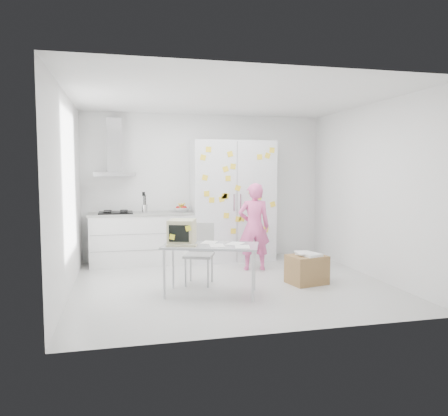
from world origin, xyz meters
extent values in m
cube|color=silver|center=(0.00, 0.00, -0.01)|extent=(4.50, 4.00, 0.02)
cube|color=white|center=(0.00, 2.00, 1.35)|extent=(4.50, 0.02, 2.70)
cube|color=white|center=(-2.25, 0.00, 1.35)|extent=(0.02, 4.00, 2.70)
cube|color=white|center=(2.25, 0.00, 1.35)|extent=(0.02, 4.00, 2.70)
cube|color=white|center=(0.00, 0.00, 2.70)|extent=(4.50, 4.00, 0.02)
cube|color=white|center=(-1.20, 1.70, 0.44)|extent=(1.80, 0.60, 0.88)
cube|color=gray|center=(-1.20, 1.40, 0.58)|extent=(1.76, 0.01, 0.01)
cube|color=gray|center=(-1.20, 1.40, 0.30)|extent=(1.76, 0.01, 0.01)
cube|color=#9E9E99|center=(-1.20, 1.70, 0.90)|extent=(1.84, 0.63, 0.04)
cube|color=black|center=(-1.65, 1.70, 0.93)|extent=(0.58, 0.50, 0.03)
cylinder|color=black|center=(-1.79, 1.58, 0.95)|extent=(0.14, 0.14, 0.02)
cylinder|color=black|center=(-1.51, 1.58, 0.95)|extent=(0.14, 0.14, 0.02)
cylinder|color=black|center=(-1.79, 1.82, 0.95)|extent=(0.14, 0.14, 0.02)
cylinder|color=black|center=(-1.51, 1.82, 0.95)|extent=(0.14, 0.14, 0.02)
cylinder|color=silver|center=(-1.15, 1.70, 0.99)|extent=(0.10, 0.10, 0.14)
cylinder|color=black|center=(-1.16, 1.71, 1.09)|extent=(0.01, 0.01, 0.30)
cylinder|color=black|center=(-1.13, 1.69, 1.09)|extent=(0.01, 0.01, 0.30)
cylinder|color=black|center=(-1.15, 1.72, 1.09)|extent=(0.01, 0.01, 0.30)
cube|color=black|center=(-1.16, 1.71, 1.25)|extent=(0.05, 0.01, 0.07)
imported|color=white|center=(-0.50, 1.70, 0.96)|extent=(0.31, 0.31, 0.08)
sphere|color=#B2140F|center=(-0.56, 1.72, 0.99)|extent=(0.08, 0.08, 0.08)
sphere|color=#B2140F|center=(-0.47, 1.65, 0.99)|extent=(0.08, 0.08, 0.08)
sphere|color=#B2140F|center=(-0.43, 1.74, 0.99)|extent=(0.08, 0.08, 0.08)
cylinder|color=yellow|center=(-0.52, 1.72, 1.03)|extent=(0.09, 0.17, 0.10)
cylinder|color=yellow|center=(-0.49, 1.72, 1.03)|extent=(0.04, 0.17, 0.10)
cylinder|color=yellow|center=(-0.47, 1.72, 1.03)|extent=(0.08, 0.17, 0.10)
cube|color=silver|center=(-1.65, 1.75, 1.60)|extent=(0.70, 0.48, 0.07)
cube|color=silver|center=(-1.65, 1.87, 2.10)|extent=(0.26, 0.24, 0.95)
cube|color=silver|center=(0.45, 1.68, 1.10)|extent=(1.50, 0.65, 2.20)
cube|color=slate|center=(0.45, 1.35, 1.10)|extent=(0.01, 0.01, 2.16)
cube|color=silver|center=(0.39, 1.34, 1.10)|extent=(0.02, 0.02, 0.30)
cube|color=silver|center=(0.51, 1.34, 1.10)|extent=(0.02, 0.02, 0.30)
cube|color=yellow|center=(0.86, 1.34, 1.90)|extent=(0.10, 0.00, 0.10)
cube|color=yellow|center=(1.01, 1.34, 1.93)|extent=(0.12, 0.00, 0.12)
cube|color=yellow|center=(1.12, 1.34, 1.05)|extent=(0.12, 0.00, 0.12)
cube|color=yellow|center=(0.22, 1.34, 1.21)|extent=(0.10, 0.00, 0.10)
cube|color=yellow|center=(0.46, 1.34, 1.35)|extent=(0.12, 0.00, 0.12)
cube|color=yellow|center=(0.83, 1.34, 0.86)|extent=(0.12, 0.00, 0.12)
cube|color=yellow|center=(0.25, 1.34, 0.87)|extent=(0.10, 0.00, 0.10)
cube|color=yellow|center=(0.32, 1.34, 1.95)|extent=(0.12, 0.00, 0.12)
cube|color=yellow|center=(0.54, 1.34, 0.81)|extent=(0.12, 0.00, 0.12)
cube|color=yellow|center=(0.86, 1.34, 1.19)|extent=(0.12, 0.00, 0.12)
cube|color=yellow|center=(0.74, 1.34, 0.94)|extent=(0.10, 0.00, 0.10)
cube|color=yellow|center=(0.24, 1.34, 1.69)|extent=(0.12, 0.00, 0.12)
cube|color=yellow|center=(-0.01, 1.34, 1.15)|extent=(0.10, 0.00, 0.10)
cube|color=yellow|center=(-0.10, 1.34, 1.26)|extent=(0.10, 0.00, 0.10)
cube|color=yellow|center=(-0.16, 1.34, 1.89)|extent=(0.11, 0.00, 0.11)
cube|color=yellow|center=(0.38, 1.34, 0.59)|extent=(0.10, 0.00, 0.10)
cube|color=yellow|center=(0.25, 1.34, 1.22)|extent=(0.11, 0.00, 0.11)
cube|color=yellow|center=(0.99, 1.34, 0.59)|extent=(0.11, 0.00, 0.11)
cube|color=yellow|center=(1.09, 1.34, 2.03)|extent=(0.10, 0.00, 0.10)
cube|color=yellow|center=(0.28, 1.34, 1.53)|extent=(0.10, 0.00, 0.10)
cube|color=yellow|center=(0.17, 1.34, 1.16)|extent=(0.11, 0.00, 0.11)
cube|color=yellow|center=(0.63, 1.34, 0.52)|extent=(0.10, 0.00, 0.10)
cube|color=yellow|center=(-0.07, 1.34, 2.03)|extent=(0.10, 0.00, 0.10)
cube|color=yellow|center=(-0.13, 1.34, 1.54)|extent=(0.12, 0.00, 0.12)
cube|color=yellow|center=(0.76, 1.34, 0.77)|extent=(0.11, 0.00, 0.11)
cube|color=yellow|center=(0.37, 1.34, 1.73)|extent=(0.11, 0.00, 0.11)
cube|color=yellow|center=(0.72, 1.34, 1.28)|extent=(0.11, 0.00, 0.11)
cube|color=yellow|center=(0.47, 1.34, 0.80)|extent=(0.11, 0.00, 0.11)
imported|color=pink|center=(0.60, 0.81, 0.73)|extent=(0.58, 0.43, 1.46)
cube|color=#A5A9B0|center=(-0.40, -0.47, 0.66)|extent=(1.39, 1.01, 0.03)
cylinder|color=#BBBAC0|center=(-1.03, -0.53, 0.32)|extent=(0.04, 0.04, 0.65)
cylinder|color=#BBBAC0|center=(0.06, -0.91, 0.32)|extent=(0.04, 0.04, 0.65)
cylinder|color=#BBBAC0|center=(-0.85, -0.03, 0.32)|extent=(0.04, 0.04, 0.65)
cylinder|color=#BBBAC0|center=(0.23, -0.42, 0.32)|extent=(0.04, 0.04, 0.65)
cube|color=beige|center=(-0.76, -0.27, 0.84)|extent=(0.44, 0.45, 0.32)
cube|color=beige|center=(-0.82, -0.45, 0.84)|extent=(0.31, 0.12, 0.29)
cube|color=black|center=(-0.82, -0.46, 0.84)|extent=(0.26, 0.09, 0.22)
cube|color=#FFF92E|center=(-0.91, -0.43, 0.79)|extent=(0.08, 0.03, 0.08)
cube|color=#FFF92E|center=(-0.70, -0.50, 0.91)|extent=(0.08, 0.03, 0.09)
cube|color=beige|center=(-0.79, -0.50, 0.69)|extent=(0.42, 0.26, 0.02)
cube|color=gray|center=(-0.79, -0.50, 0.70)|extent=(0.37, 0.21, 0.01)
cube|color=white|center=(-0.33, -0.54, 0.68)|extent=(0.21, 0.28, 0.00)
cube|color=white|center=(-0.07, -0.47, 0.68)|extent=(0.32, 0.33, 0.00)
cube|color=white|center=(-0.04, -0.74, 0.68)|extent=(0.25, 0.30, 0.00)
cube|color=white|center=(-0.38, -0.29, 0.68)|extent=(0.29, 0.32, 0.00)
cube|color=#A3A2A0|center=(-0.46, 0.08, 0.43)|extent=(0.52, 0.52, 0.04)
cube|color=#A3A2A0|center=(-0.39, 0.25, 0.67)|extent=(0.37, 0.17, 0.44)
cylinder|color=#9E9FA3|center=(-0.67, -0.01, 0.21)|extent=(0.03, 0.03, 0.41)
cylinder|color=#9E9FA3|center=(-0.37, -0.13, 0.21)|extent=(0.03, 0.03, 0.41)
cylinder|color=#9E9FA3|center=(-0.55, 0.29, 0.21)|extent=(0.03, 0.03, 0.41)
cylinder|color=#9E9FA3|center=(-0.25, 0.17, 0.21)|extent=(0.03, 0.03, 0.41)
cube|color=olive|center=(1.09, -0.23, 0.21)|extent=(0.60, 0.52, 0.42)
cube|color=white|center=(1.12, -0.25, 0.44)|extent=(0.35, 0.40, 0.04)
cube|color=white|center=(1.06, -0.20, 0.46)|extent=(0.25, 0.33, 0.00)
camera|label=1|loc=(-1.54, -6.11, 1.67)|focal=35.00mm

